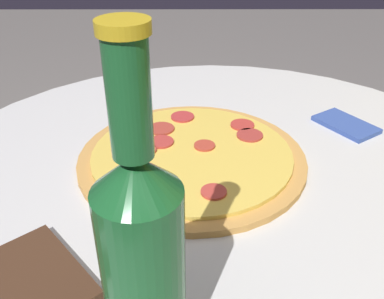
# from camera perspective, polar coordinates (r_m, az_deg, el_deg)

# --- Properties ---
(table) EXTENTS (0.93, 0.93, 0.70)m
(table) POSITION_cam_1_polar(r_m,az_deg,el_deg) (0.71, 3.64, -15.38)
(table) COLOR silver
(table) RESTS_ON ground_plane
(pizza) EXTENTS (0.34, 0.34, 0.02)m
(pizza) POSITION_cam_1_polar(r_m,az_deg,el_deg) (0.64, 0.01, -0.89)
(pizza) COLOR #C68E47
(pizza) RESTS_ON table
(beer_bottle) EXTENTS (0.07, 0.07, 0.29)m
(beer_bottle) POSITION_cam_1_polar(r_m,az_deg,el_deg) (0.34, -6.65, -14.04)
(beer_bottle) COLOR #195628
(beer_bottle) RESTS_ON table
(napkin) EXTENTS (0.12, 0.11, 0.01)m
(napkin) POSITION_cam_1_polar(r_m,az_deg,el_deg) (0.79, 19.82, 3.15)
(napkin) COLOR #334C99
(napkin) RESTS_ON table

